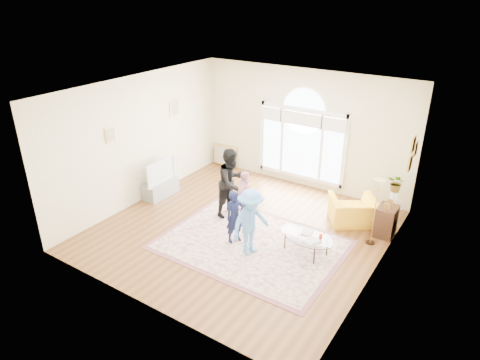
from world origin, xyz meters
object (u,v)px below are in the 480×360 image
Objects in this scene: television at (159,170)px; armchair at (352,211)px; area_rug at (251,244)px; tv_console at (160,188)px; coffee_table at (306,236)px.

television is 1.07× the size of armchair.
armchair is at bearing 54.19° from area_rug.
tv_console is 0.52m from television.
television is (0.01, -0.00, 0.52)m from tv_console.
armchair reaches higher than tv_console.
tv_console is 0.99× the size of armchair.
area_rug is at bearing -11.95° from television.
armchair is at bearing 16.11° from tv_console.
coffee_table is at bearing -4.14° from tv_console.
armchair reaches higher than area_rug.
armchair is (4.73, 1.37, -0.40)m from television.
area_rug is 3.32× the size of television.
television reaches higher than coffee_table.
television reaches higher than area_rug.
area_rug is 3.60× the size of tv_console.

